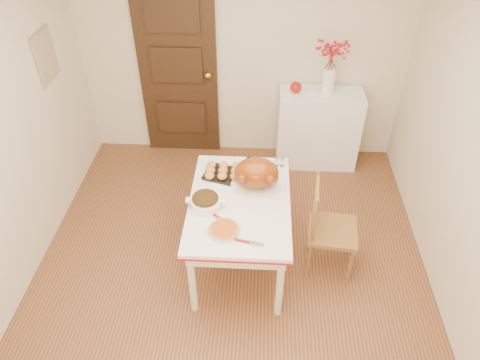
# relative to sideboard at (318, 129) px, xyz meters

# --- Properties ---
(floor) EXTENTS (3.50, 4.00, 0.00)m
(floor) POSITION_rel_sideboard_xyz_m (-0.86, -1.78, -0.45)
(floor) COLOR #562D19
(floor) RESTS_ON ground
(wall_back) EXTENTS (3.50, 0.00, 2.50)m
(wall_back) POSITION_rel_sideboard_xyz_m (-0.86, 0.22, 0.80)
(wall_back) COLOR beige
(wall_back) RESTS_ON ground
(wall_right) EXTENTS (0.00, 4.00, 2.50)m
(wall_right) POSITION_rel_sideboard_xyz_m (0.89, -1.78, 0.80)
(wall_right) COLOR beige
(wall_right) RESTS_ON ground
(door_back) EXTENTS (0.85, 0.06, 2.06)m
(door_back) POSITION_rel_sideboard_xyz_m (-1.56, 0.19, 0.58)
(door_back) COLOR black
(door_back) RESTS_ON ground
(photo_board) EXTENTS (0.03, 0.35, 0.45)m
(photo_board) POSITION_rel_sideboard_xyz_m (-2.59, -0.58, 1.05)
(photo_board) COLOR tan
(photo_board) RESTS_ON ground
(sideboard) EXTENTS (0.89, 0.40, 0.89)m
(sideboard) POSITION_rel_sideboard_xyz_m (0.00, 0.00, 0.00)
(sideboard) COLOR white
(sideboard) RESTS_ON floor
(kitchen_table) EXTENTS (0.84, 1.23, 0.74)m
(kitchen_table) POSITION_rel_sideboard_xyz_m (-0.79, -1.57, -0.08)
(kitchen_table) COLOR white
(kitchen_table) RESTS_ON floor
(chair_oak) EXTENTS (0.45, 0.45, 0.93)m
(chair_oak) POSITION_rel_sideboard_xyz_m (0.00, -1.57, 0.02)
(chair_oak) COLOR olive
(chair_oak) RESTS_ON floor
(berry_vase) EXTENTS (0.30, 0.30, 0.58)m
(berry_vase) POSITION_rel_sideboard_xyz_m (0.04, 0.00, 0.74)
(berry_vase) COLOR white
(berry_vase) RESTS_ON sideboard
(apple) EXTENTS (0.12, 0.12, 0.12)m
(apple) POSITION_rel_sideboard_xyz_m (-0.29, 0.00, 0.51)
(apple) COLOR #9C100F
(apple) RESTS_ON sideboard
(turkey_platter) EXTENTS (0.46, 0.38, 0.27)m
(turkey_platter) POSITION_rel_sideboard_xyz_m (-0.66, -1.38, 0.43)
(turkey_platter) COLOR #75330E
(turkey_platter) RESTS_ON kitchen_table
(pumpkin_pie) EXTENTS (0.27, 0.27, 0.05)m
(pumpkin_pie) POSITION_rel_sideboard_xyz_m (-0.89, -1.92, 0.32)
(pumpkin_pie) COLOR #B74D17
(pumpkin_pie) RESTS_ON kitchen_table
(stuffing_dish) EXTENTS (0.32, 0.25, 0.12)m
(stuffing_dish) POSITION_rel_sideboard_xyz_m (-1.06, -1.65, 0.35)
(stuffing_dish) COLOR #452D0E
(stuffing_dish) RESTS_ON kitchen_table
(rolls_tray) EXTENTS (0.37, 0.32, 0.08)m
(rolls_tray) POSITION_rel_sideboard_xyz_m (-0.95, -1.24, 0.33)
(rolls_tray) COLOR #C97E30
(rolls_tray) RESTS_ON kitchen_table
(pie_server) EXTENTS (0.22, 0.10, 0.01)m
(pie_server) POSITION_rel_sideboard_xyz_m (-0.69, -2.03, 0.30)
(pie_server) COLOR silver
(pie_server) RESTS_ON kitchen_table
(carving_knife) EXTENTS (0.21, 0.19, 0.01)m
(carving_knife) POSITION_rel_sideboard_xyz_m (-0.93, -1.79, 0.30)
(carving_knife) COLOR silver
(carving_knife) RESTS_ON kitchen_table
(drinking_glass) EXTENTS (0.07, 0.07, 0.10)m
(drinking_glass) POSITION_rel_sideboard_xyz_m (-0.73, -1.12, 0.34)
(drinking_glass) COLOR white
(drinking_glass) RESTS_ON kitchen_table
(shaker_pair) EXTENTS (0.08, 0.04, 0.08)m
(shaker_pair) POSITION_rel_sideboard_xyz_m (-0.46, -1.08, 0.33)
(shaker_pair) COLOR white
(shaker_pair) RESTS_ON kitchen_table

